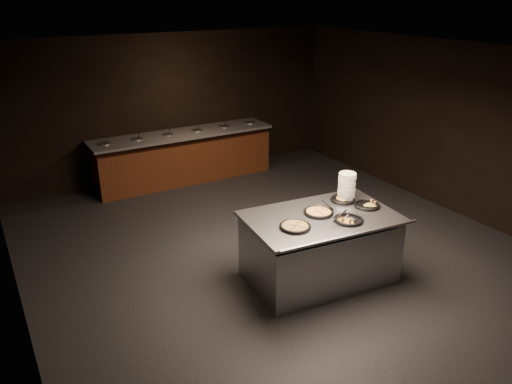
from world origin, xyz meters
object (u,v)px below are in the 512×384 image
Objects in this scene: plate_stack at (347,186)px; pan_veggie_whole at (295,226)px; pan_cheese_whole at (319,212)px; serving_counter at (319,249)px.

plate_stack reaches higher than pan_veggie_whole.
pan_cheese_whole is at bearing 21.11° from pan_veggie_whole.
pan_veggie_whole reaches higher than serving_counter.
pan_veggie_whole is at bearing -160.65° from serving_counter.
plate_stack is 0.94× the size of pan_cheese_whole.
serving_counter is 5.21× the size of pan_cheese_whole.
pan_veggie_whole is 0.54m from pan_cheese_whole.
serving_counter is at bearing 13.79° from pan_veggie_whole.
serving_counter is 0.51m from pan_cheese_whole.
pan_cheese_whole is at bearing 84.97° from serving_counter.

